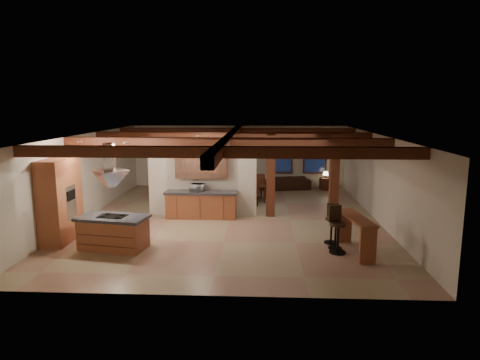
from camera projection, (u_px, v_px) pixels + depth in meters
The scene contains 23 objects.
ground at pixel (230, 219), 14.73m from camera, with size 12.00×12.00×0.00m, color tan.
room_walls at pixel (230, 168), 14.42m from camera, with size 12.00×12.00×12.00m.
ceiling_beams at pixel (230, 139), 14.25m from camera, with size 10.00×12.00×0.28m.
timber_posts at pixel (303, 167), 14.79m from camera, with size 2.50×0.30×2.90m.
partition_wall at pixel (203, 185), 15.08m from camera, with size 3.80×0.18×2.20m, color beige.
pantry_cabinet at pixel (60, 200), 12.19m from camera, with size 0.67×1.60×2.40m.
back_counter at pixel (201, 204), 14.81m from camera, with size 2.50×0.66×0.94m.
upper_display_cabinet at pixel (201, 164), 14.76m from camera, with size 1.80×0.36×0.95m.
range_hood at pixel (111, 185), 11.41m from camera, with size 1.10×1.10×1.40m.
back_windows at pixel (298, 156), 20.17m from camera, with size 2.70×0.07×1.70m.
framed_art at pixel (207, 151), 20.34m from camera, with size 0.65×0.05×0.85m.
recessed_cans at pixel (138, 140), 12.45m from camera, with size 3.16×2.46×0.03m.
kitchen_island at pixel (113, 232), 11.64m from camera, with size 2.00×1.29×0.93m.
dining_table at pixel (242, 193), 17.34m from camera, with size 1.92×1.07×0.68m, color #381E0E.
sofa at pixel (286, 182), 19.83m from camera, with size 2.19×0.86×0.64m, color black.
microwave at pixel (197, 188), 14.71m from camera, with size 0.47×0.32×0.26m, color silver.
bar_counter at pixel (356, 228), 11.32m from camera, with size 0.75×1.91×0.97m.
side_table at pixel (325, 184), 19.73m from camera, with size 0.43×0.43×0.54m, color #421A10.
table_lamp at pixel (326, 174), 19.65m from camera, with size 0.26×0.26×0.31m.
bar_stool_a at pixel (337, 229), 11.30m from camera, with size 0.47×0.48×1.25m.
bar_stool_b at pixel (335, 229), 11.67m from camera, with size 0.37×0.38×1.07m.
bar_stool_c at pixel (332, 223), 12.12m from camera, with size 0.41×0.43×1.13m.
dining_chairs at pixel (242, 188), 17.30m from camera, with size 2.06×2.06×1.10m.
Camera 1 is at (1.04, -14.23, 3.91)m, focal length 32.00 mm.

